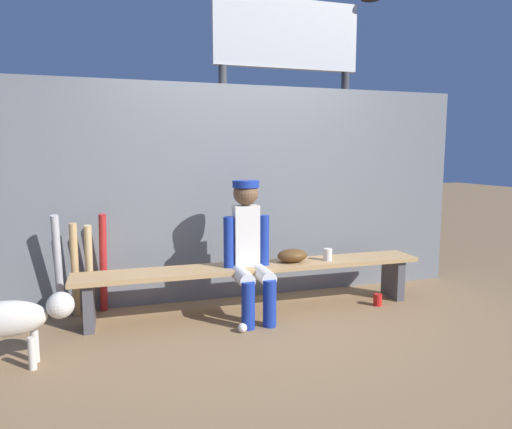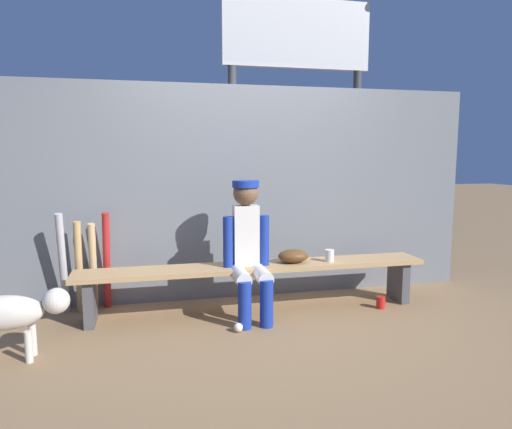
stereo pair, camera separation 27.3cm
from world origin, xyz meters
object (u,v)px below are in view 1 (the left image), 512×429
baseball_glove (292,256)px  bat_aluminum_red (103,263)px  bat_aluminum_silver (58,267)px  player_seated (249,245)px  scoreboard (291,69)px  dugout_bench (256,274)px  bat_wood_tan (75,270)px  baseball (242,328)px  cup_on_bench (328,255)px  cup_on_ground (378,300)px  bat_wood_natural (89,269)px  dog (14,319)px

baseball_glove → bat_aluminum_red: bearing=167.5°
bat_aluminum_silver → baseball_glove: bearing=-8.7°
player_seated → scoreboard: scoreboard is taller
baseball_glove → bat_aluminum_silver: size_ratio=0.31×
dugout_bench → bat_wood_tan: size_ratio=3.78×
bat_aluminum_red → player_seated: bearing=-21.2°
baseball_glove → bat_aluminum_red: 1.68m
baseball_glove → baseball: baseball_glove is taller
cup_on_bench → bat_aluminum_silver: bearing=171.7°
bat_wood_tan → scoreboard: scoreboard is taller
player_seated → scoreboard: 2.70m
bat_aluminum_red → bat_aluminum_silver: bearing=-171.3°
cup_on_ground → cup_on_bench: bearing=161.8°
bat_wood_natural → cup_on_ground: bat_wood_natural is taller
bat_aluminum_silver → cup_on_bench: size_ratio=8.31×
dugout_bench → scoreboard: scoreboard is taller
bat_aluminum_red → dog: bat_aluminum_red is taller
cup_on_ground → dog: 3.01m
scoreboard → bat_aluminum_silver: bearing=-153.3°
bat_aluminum_red → cup_on_ground: 2.52m
baseball → scoreboard: scoreboard is taller
dugout_bench → bat_aluminum_silver: 1.69m
dugout_bench → cup_on_ground: 1.18m
scoreboard → baseball_glove: bearing=-110.5°
scoreboard → dugout_bench: bearing=-120.4°
player_seated → bat_wood_tan: (-1.44, 0.43, -0.22)m
player_seated → bat_aluminum_red: player_seated is taller
player_seated → baseball: size_ratio=15.95×
bat_wood_tan → cup_on_bench: (2.21, -0.36, 0.07)m
player_seated → bat_aluminum_red: bearing=158.8°
bat_aluminum_silver → cup_on_ground: bearing=-10.0°
cup_on_ground → bat_aluminum_red: bearing=167.4°
baseball_glove → bat_wood_natural: bat_wood_natural is taller
baseball_glove → player_seated: bearing=-166.5°
player_seated → baseball_glove: 0.47m
baseball_glove → cup_on_ground: size_ratio=2.55×
dugout_bench → player_seated: player_seated is taller
bat_wood_tan → scoreboard: 3.45m
cup_on_ground → scoreboard: scoreboard is taller
bat_aluminum_silver → scoreboard: 3.53m
bat_aluminum_silver → dog: bat_aluminum_silver is taller
baseball_glove → bat_aluminum_red: bat_aluminum_red is taller
player_seated → bat_wood_tan: 1.52m
dugout_bench → cup_on_bench: 0.70m
baseball_glove → bat_wood_natural: size_ratio=0.35×
cup_on_ground → cup_on_bench: (-0.45, 0.15, 0.43)m
scoreboard → dog: (-2.79, -2.21, -2.10)m
bat_wood_tan → baseball: size_ratio=11.15×
player_seated → baseball_glove: size_ratio=4.22×
dugout_bench → cup_on_bench: cup_on_bench is taller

